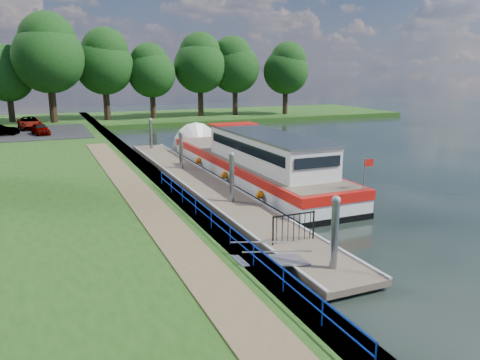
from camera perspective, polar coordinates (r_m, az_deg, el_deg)
name	(u,v)px	position (r m, az deg, el deg)	size (l,w,h in m)	color
ground	(324,273)	(16.99, 10.23, -11.11)	(160.00, 160.00, 0.00)	black
bank_edge	(153,179)	(29.21, -10.55, 0.10)	(1.10, 90.00, 0.78)	#473D2D
far_bank	(193,117)	(68.35, -5.69, 7.70)	(60.00, 18.00, 0.60)	#1D4112
footpath	(148,206)	(22.11, -11.12, -3.12)	(1.60, 40.00, 0.05)	brown
carpark	(14,134)	(51.20, -25.87, 5.11)	(14.00, 12.00, 0.06)	black
blue_fence	(220,223)	(17.81, -2.44, -5.20)	(0.04, 18.04, 0.72)	#0C2DBF
pontoon	(203,186)	(28.06, -4.52, -0.69)	(2.50, 30.00, 0.56)	brown
mooring_piles	(203,168)	(27.81, -4.56, 1.50)	(0.30, 27.30, 3.55)	gray
gangway	(271,260)	(16.26, 3.81, -9.67)	(2.58, 1.00, 0.92)	#A5A8AD
gate_panel	(294,224)	(18.30, 6.57, -5.30)	(1.85, 0.05, 1.15)	black
barge	(246,161)	(30.67, 0.79, 2.29)	(4.36, 21.15, 4.78)	black
horizon_trees	(95,61)	(61.88, -17.31, 13.68)	(54.38, 10.03, 12.87)	#332316
car_a	(40,129)	(49.13, -23.16, 5.76)	(1.29, 3.22, 1.10)	#999999
car_d	(30,123)	(54.16, -24.26, 6.37)	(2.13, 4.63, 1.29)	#999999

